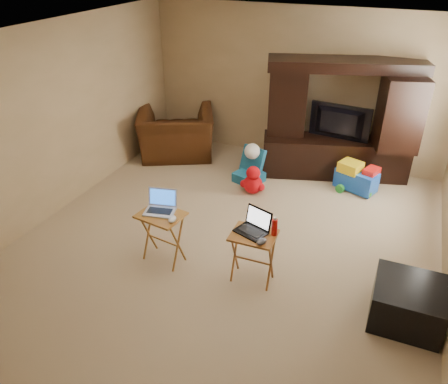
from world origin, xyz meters
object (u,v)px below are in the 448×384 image
at_px(plush_toy, 253,180).
at_px(laptop_right, 251,223).
at_px(entertainment_center, 339,120).
at_px(mouse_right, 262,241).
at_px(child_rocker, 249,166).
at_px(water_bottle, 274,227).
at_px(laptop_left, 159,203).
at_px(mouse_left, 172,219).
at_px(recliner, 176,134).
at_px(push_toy, 357,177).
at_px(tray_table_right, 253,257).
at_px(ottoman, 407,303).
at_px(television, 338,124).
at_px(tray_table_left, 163,237).

xyz_separation_m(plush_toy, laptop_right, (0.63, -1.83, 0.52)).
height_order(entertainment_center, mouse_right, entertainment_center).
height_order(child_rocker, mouse_right, mouse_right).
bearing_deg(child_rocker, water_bottle, -44.55).
relative_size(child_rocker, laptop_left, 1.58).
xyz_separation_m(mouse_left, water_bottle, (1.10, 0.23, 0.04)).
bearing_deg(plush_toy, recliner, 157.05).
xyz_separation_m(entertainment_center, push_toy, (0.43, -0.40, -0.70)).
height_order(child_rocker, tray_table_right, tray_table_right).
bearing_deg(mouse_right, ottoman, 6.53).
bearing_deg(television, tray_table_left, 70.22).
bearing_deg(push_toy, recliner, -159.69).
xyz_separation_m(push_toy, laptop_left, (-1.86, -2.61, 0.54)).
relative_size(entertainment_center, tray_table_right, 3.65).
distance_m(television, recliner, 2.74).
bearing_deg(television, ottoman, 119.77).
distance_m(mouse_left, water_bottle, 1.12).
height_order(entertainment_center, mouse_left, entertainment_center).
height_order(tray_table_right, laptop_left, laptop_left).
bearing_deg(water_bottle, mouse_right, -109.29).
height_order(laptop_left, mouse_left, laptop_left).
bearing_deg(laptop_right, tray_table_left, -155.65).
distance_m(push_toy, laptop_right, 2.70).
distance_m(mouse_left, mouse_right, 1.03).
distance_m(ottoman, laptop_right, 1.74).
bearing_deg(tray_table_left, water_bottle, 15.01).
distance_m(laptop_left, water_bottle, 1.32).
distance_m(child_rocker, laptop_left, 2.29).
relative_size(television, tray_table_left, 1.46).
height_order(tray_table_left, laptop_right, laptop_right).
relative_size(tray_table_left, mouse_right, 5.12).
distance_m(ottoman, mouse_right, 1.55).
xyz_separation_m(push_toy, tray_table_left, (-1.83, -2.64, 0.09)).
height_order(entertainment_center, water_bottle, entertainment_center).
xyz_separation_m(plush_toy, ottoman, (2.29, -1.80, -0.01)).
height_order(tray_table_left, mouse_right, mouse_right).
bearing_deg(plush_toy, television, 47.06).
distance_m(television, tray_table_left, 3.35).
distance_m(laptop_left, laptop_right, 1.08).
xyz_separation_m(tray_table_left, mouse_left, (0.19, -0.07, 0.35)).
bearing_deg(mouse_right, plush_toy, 112.13).
relative_size(child_rocker, laptop_right, 1.64).
xyz_separation_m(tray_table_left, laptop_right, (1.05, 0.10, 0.42)).
height_order(recliner, water_bottle, recliner).
distance_m(entertainment_center, push_toy, 0.91).
relative_size(recliner, water_bottle, 6.61).
bearing_deg(laptop_right, ottoman, 19.71).
bearing_deg(tray_table_left, tray_table_right, 12.17).
distance_m(ottoman, laptop_left, 2.79).
xyz_separation_m(child_rocker, laptop_left, (-0.27, -2.22, 0.50)).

